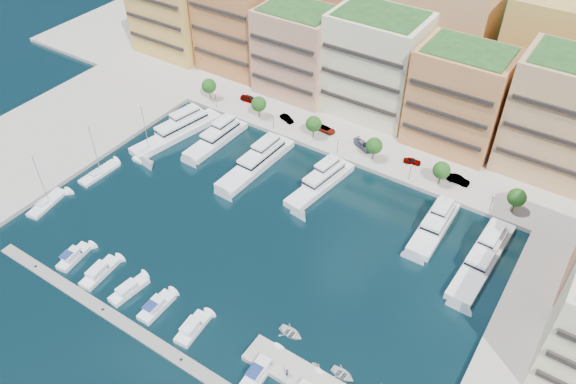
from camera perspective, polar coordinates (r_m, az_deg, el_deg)
name	(u,v)px	position (r m, az deg, el deg)	size (l,w,h in m)	color
ground	(260,235)	(112.03, -2.91, -4.40)	(400.00, 400.00, 0.00)	black
north_quay	(394,98)	(155.42, 10.69, 9.37)	(220.00, 64.00, 2.00)	#9E998E
west_quay	(26,152)	(146.33, -25.06, 3.67)	(34.00, 76.00, 2.00)	#9E998E
hillside	(458,33)	(196.01, 16.86, 15.24)	(240.00, 40.00, 58.00)	#1F3616
south_pontoon	(141,335)	(99.96, -14.73, -13.85)	(72.00, 2.20, 0.35)	gray
apartment_0	(173,10)	(173.39, -11.62, 17.65)	(22.00, 16.50, 24.80)	gold
apartment_1	(238,22)	(160.79, -5.15, 16.81)	(20.00, 16.50, 26.80)	#B8703D
apartment_2	(298,51)	(149.13, 1.04, 14.10)	(20.00, 15.50, 22.80)	tan
apartment_3	(375,65)	(141.25, 8.88, 12.67)	(22.00, 16.50, 25.80)	beige
apartment_4	(459,98)	(133.83, 16.95, 9.12)	(20.00, 15.50, 23.80)	#D1874E
apartment_5	(564,118)	(131.98, 26.27, 6.75)	(22.00, 16.50, 26.80)	tan
backblock_1	(338,5)	(167.41, 5.12, 18.44)	(26.00, 18.00, 30.00)	#D1874E
backblock_2	(439,30)	(156.67, 15.07, 15.61)	(26.00, 18.00, 30.00)	tan
backblock_3	(558,60)	(151.20, 25.75, 11.96)	(26.00, 18.00, 30.00)	gold
tree_0	(209,86)	(150.26, -8.03, 10.63)	(3.80, 3.80, 5.65)	#473323
tree_1	(259,104)	(141.48, -2.99, 8.92)	(3.80, 3.80, 5.65)	#473323
tree_2	(314,124)	(134.04, 2.62, 6.93)	(3.80, 3.80, 5.65)	#473323
tree_3	(374,146)	(128.18, 8.75, 4.66)	(3.80, 3.80, 5.65)	#473323
tree_4	(442,170)	(124.11, 15.33, 2.15)	(3.80, 3.80, 5.65)	#473323
tree_5	(517,198)	(122.03, 22.23, -0.52)	(3.80, 3.80, 5.65)	#473323
lamppost_0	(216,97)	(146.93, -7.36, 9.53)	(0.30, 0.30, 4.20)	black
lamppost_1	(273,119)	(137.44, -1.49, 7.45)	(0.30, 0.30, 4.20)	black
lamppost_2	(338,143)	(129.75, 5.10, 5.02)	(0.30, 0.30, 4.20)	black
lamppost_3	(410,170)	(124.22, 12.34, 2.24)	(0.30, 0.30, 4.20)	black
lamppost_4	(493,200)	(121.13, 20.06, -0.77)	(0.30, 0.30, 4.20)	black
yacht_0	(180,130)	(140.60, -10.96, 6.22)	(9.43, 25.07, 7.30)	white
yacht_1	(218,137)	(136.69, -7.16, 5.52)	(5.47, 18.64, 7.30)	white
yacht_2	(258,160)	(128.37, -3.02, 3.23)	(6.07, 23.26, 7.30)	white
yacht_3	(322,181)	(122.64, 3.48, 1.11)	(6.89, 19.93, 7.30)	white
yacht_5	(435,224)	(116.22, 14.72, -3.16)	(5.09, 17.61, 7.30)	white
yacht_6	(484,255)	(112.76, 19.28, -6.09)	(5.69, 24.08, 7.30)	white
cruiser_1	(74,257)	(114.56, -20.94, -6.18)	(3.42, 7.47, 2.66)	white
cruiser_2	(100,273)	(110.17, -18.60, -7.77)	(3.43, 8.42, 2.55)	white
cruiser_3	(129,290)	(105.79, -15.88, -9.58)	(3.26, 7.82, 2.55)	white
cruiser_4	(156,307)	(102.16, -13.24, -11.29)	(2.87, 7.23, 2.66)	white
cruiser_5	(192,329)	(98.22, -9.70, -13.52)	(3.35, 7.25, 2.55)	white
cruiser_7	(260,370)	(92.70, -2.83, -17.61)	(3.11, 8.63, 2.66)	white
sailboat_0	(47,204)	(128.63, -23.29, -1.11)	(4.39, 9.73, 13.20)	white
sailboat_2	(148,153)	(135.98, -13.99, 3.89)	(2.74, 8.10, 13.20)	white
sailboat_1	(99,174)	(132.81, -18.64, 1.78)	(3.16, 9.82, 13.20)	white
tender_0	(291,333)	(96.50, 0.30, -14.15)	(3.09, 4.33, 0.90)	white
tender_1	(316,365)	(93.31, 2.85, -17.17)	(1.37, 1.59, 0.84)	beige
tender_2	(343,375)	(92.74, 5.57, -17.99)	(2.87, 4.01, 0.83)	silver
car_0	(249,99)	(149.34, -3.95, 9.44)	(1.96, 4.87, 1.66)	gray
car_1	(287,118)	(141.37, -0.12, 7.48)	(1.45, 4.17, 1.37)	gray
car_2	(326,129)	(137.79, 3.89, 6.38)	(2.20, 4.78, 1.33)	gray
car_3	(363,145)	(133.16, 7.66, 4.75)	(2.17, 5.35, 1.55)	gray
car_4	(412,161)	(130.34, 12.51, 3.09)	(1.58, 3.93, 1.34)	gray
car_5	(458,180)	(127.36, 16.93, 1.20)	(1.68, 4.83, 1.59)	gray
person_0	(287,373)	(90.80, -0.08, -17.90)	(0.64, 0.42, 1.75)	#232647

